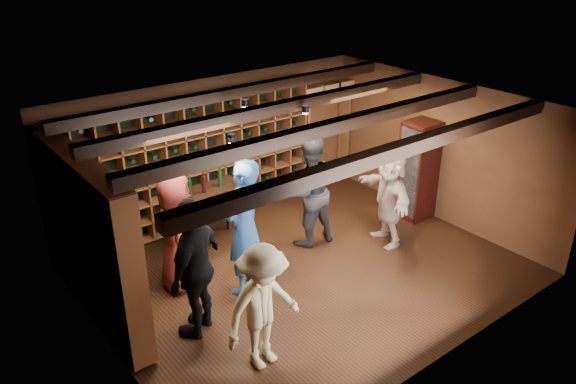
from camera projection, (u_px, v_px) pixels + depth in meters
ground at (305, 270)px, 8.54m from camera, size 6.00×6.00×0.00m
room_shell at (305, 117)px, 7.56m from camera, size 6.00×6.00×6.00m
wine_rack_back at (194, 163)px, 9.44m from camera, size 4.65×0.30×2.20m
wine_rack_left at (91, 240)px, 7.07m from camera, size 0.30×2.65×2.20m
crate_shelf at (326, 109)px, 10.89m from camera, size 1.20×0.32×2.07m
display_cabinet at (418, 172)px, 9.84m from camera, size 0.55×0.50×1.75m
man_blue_shirt at (244, 227)px, 7.70m from camera, size 0.86×0.74×2.00m
man_grey_suit at (308, 191)px, 8.96m from camera, size 0.96×0.78×1.85m
guest_red_floral at (177, 232)px, 7.83m from camera, size 0.84×1.00×1.75m
guest_woman_black at (195, 267)px, 6.89m from camera, size 1.17×0.99×1.88m
guest_khaki at (263, 307)px, 6.38m from camera, size 1.08×0.68×1.59m
guest_beige at (389, 197)px, 9.02m from camera, size 0.96×1.58×1.62m
tasting_table at (210, 200)px, 8.81m from camera, size 1.40×0.85×1.27m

